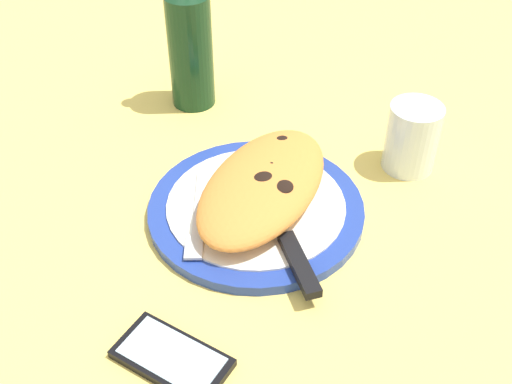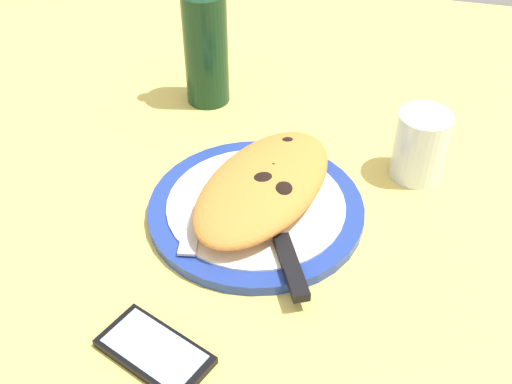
% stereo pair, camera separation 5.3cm
% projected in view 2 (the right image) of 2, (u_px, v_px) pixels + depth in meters
% --- Properties ---
extents(ground_plane, '(1.50, 1.50, 0.03)m').
position_uv_depth(ground_plane, '(256.00, 222.00, 0.85)').
color(ground_plane, '#EACC60').
extents(plate, '(0.29, 0.29, 0.02)m').
position_uv_depth(plate, '(256.00, 209.00, 0.84)').
color(plate, '#233D99').
rests_on(plate, ground_plane).
extents(calzone, '(0.29, 0.20, 0.05)m').
position_uv_depth(calzone, '(264.00, 185.00, 0.82)').
color(calzone, orange).
rests_on(calzone, plate).
extents(fork, '(0.17, 0.04, 0.00)m').
position_uv_depth(fork, '(195.00, 215.00, 0.81)').
color(fork, silver).
rests_on(fork, plate).
extents(knife, '(0.22, 0.12, 0.01)m').
position_uv_depth(knife, '(284.00, 248.00, 0.76)').
color(knife, silver).
rests_on(knife, plate).
extents(smartphone, '(0.10, 0.14, 0.01)m').
position_uv_depth(smartphone, '(155.00, 351.00, 0.67)').
color(smartphone, black).
rests_on(smartphone, ground_plane).
extents(water_glass, '(0.07, 0.07, 0.10)m').
position_uv_depth(water_glass, '(419.00, 150.00, 0.88)').
color(water_glass, silver).
rests_on(water_glass, ground_plane).
extents(wine_bottle, '(0.07, 0.07, 0.27)m').
position_uv_depth(wine_bottle, '(205.00, 40.00, 0.99)').
color(wine_bottle, '#14381E').
rests_on(wine_bottle, ground_plane).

